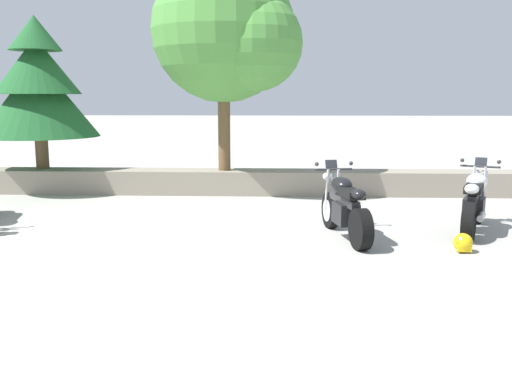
# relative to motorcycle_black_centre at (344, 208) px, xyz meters

# --- Properties ---
(ground_plane) EXTENTS (120.00, 120.00, 0.00)m
(ground_plane) POSITION_rel_motorcycle_black_centre_xyz_m (-2.84, -0.71, -0.49)
(ground_plane) COLOR #A3A099
(stone_wall) EXTENTS (36.00, 0.80, 0.55)m
(stone_wall) POSITION_rel_motorcycle_black_centre_xyz_m (-2.84, 4.09, -0.21)
(stone_wall) COLOR gray
(stone_wall) RESTS_ON ground
(motorcycle_black_centre) EXTENTS (0.83, 2.04, 1.18)m
(motorcycle_black_centre) POSITION_rel_motorcycle_black_centre_xyz_m (0.00, 0.00, 0.00)
(motorcycle_black_centre) COLOR black
(motorcycle_black_centre) RESTS_ON ground
(motorcycle_white_far_right) EXTENTS (1.07, 1.94, 1.18)m
(motorcycle_white_far_right) POSITION_rel_motorcycle_black_centre_xyz_m (2.23, 0.53, 0.00)
(motorcycle_white_far_right) COLOR black
(motorcycle_white_far_right) RESTS_ON ground
(rider_helmet) EXTENTS (0.28, 0.28, 0.28)m
(rider_helmet) POSITION_rel_motorcycle_black_centre_xyz_m (1.64, -0.81, -0.35)
(rider_helmet) COLOR yellow
(rider_helmet) RESTS_ON ground
(pine_tree_far_left) EXTENTS (2.74, 2.74, 3.54)m
(pine_tree_far_left) POSITION_rel_motorcycle_black_centre_xyz_m (-6.69, 4.24, 2.00)
(pine_tree_far_left) COLOR brown
(pine_tree_far_left) RESTS_ON stone_wall
(leafy_tree_mid_left) EXTENTS (3.37, 3.21, 4.76)m
(leafy_tree_mid_left) POSITION_rel_motorcycle_black_centre_xyz_m (-2.17, 3.98, 3.14)
(leafy_tree_mid_left) COLOR brown
(leafy_tree_mid_left) RESTS_ON stone_wall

